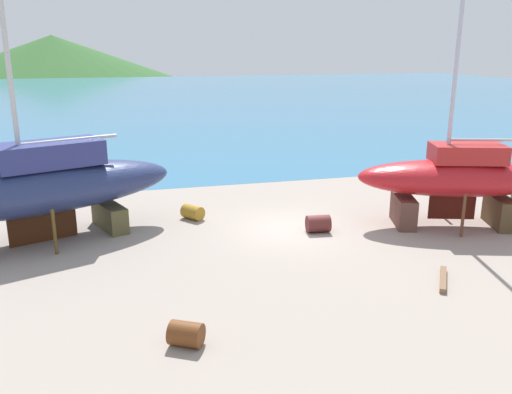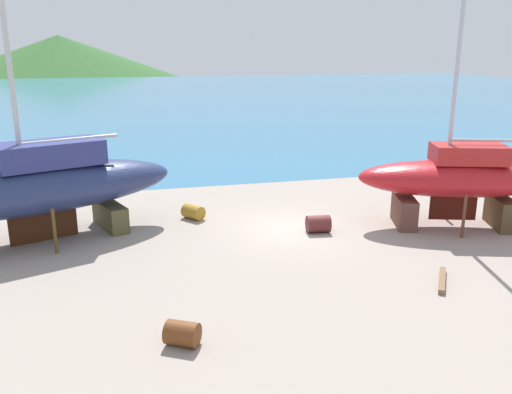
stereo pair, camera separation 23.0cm
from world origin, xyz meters
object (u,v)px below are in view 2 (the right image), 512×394
Objects in this scene: sailboat_mid_port at (41,187)px; barrel_tipped_left at (193,212)px; barrel_ochre at (182,333)px; barrel_rust_near at (318,224)px; sailboat_far_slipway at (457,179)px.

barrel_tipped_left is at bearing 171.24° from sailboat_mid_port.
barrel_tipped_left is (1.59, 9.85, -0.01)m from barrel_ochre.
barrel_rust_near reaches higher than barrel_ochre.
sailboat_far_slipway is at bearing -19.16° from barrel_tipped_left.
sailboat_far_slipway is at bearing -6.46° from barrel_rust_near.
sailboat_far_slipway is 5.85m from barrel_rust_near.
barrel_rust_near reaches higher than barrel_tipped_left.
sailboat_mid_port is 15.95× the size of barrel_tipped_left.
sailboat_far_slipway is 13.43m from barrel_ochre.
barrel_ochre is 9.98m from barrel_tipped_left.
barrel_tipped_left is (5.75, 1.22, -1.78)m from sailboat_mid_port.
barrel_rust_near is at bearing 48.55° from barrel_ochre.
sailboat_mid_port is at bearing -168.05° from barrel_tipped_left.
barrel_rust_near is at bearing 150.08° from sailboat_mid_port.
sailboat_mid_port is at bearing 115.71° from barrel_ochre.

